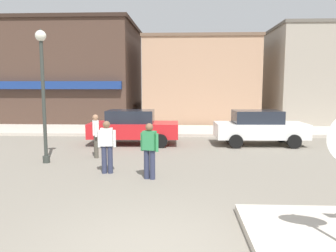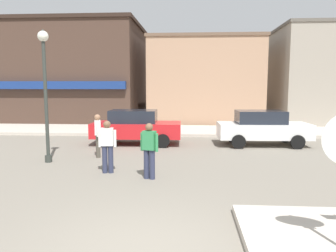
# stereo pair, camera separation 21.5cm
# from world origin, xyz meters

# --- Properties ---
(kerb_far) EXTENTS (80.00, 4.00, 0.15)m
(kerb_far) POSITION_xyz_m (0.00, 14.00, 0.07)
(kerb_far) COLOR beige
(kerb_far) RESTS_ON ground
(lamp_post) EXTENTS (0.36, 0.36, 4.54)m
(lamp_post) POSITION_xyz_m (-4.22, 6.04, 2.96)
(lamp_post) COLOR #333833
(lamp_post) RESTS_ON ground
(parked_car_nearest) EXTENTS (4.04, 1.95, 1.56)m
(parked_car_nearest) POSITION_xyz_m (-1.74, 9.78, 0.81)
(parked_car_nearest) COLOR red
(parked_car_nearest) RESTS_ON ground
(parked_car_second) EXTENTS (4.05, 1.98, 1.56)m
(parked_car_second) POSITION_xyz_m (3.96, 9.88, 0.81)
(parked_car_second) COLOR white
(parked_car_second) RESTS_ON ground
(pedestrian_crossing_near) EXTENTS (0.31, 0.55, 1.61)m
(pedestrian_crossing_near) POSITION_xyz_m (-2.70, 6.95, 0.87)
(pedestrian_crossing_near) COLOR #4C473D
(pedestrian_crossing_near) RESTS_ON ground
(pedestrian_crossing_far) EXTENTS (0.55, 0.32, 1.61)m
(pedestrian_crossing_far) POSITION_xyz_m (-0.43, 4.22, 0.87)
(pedestrian_crossing_far) COLOR #2D334C
(pedestrian_crossing_far) RESTS_ON ground
(pedestrian_kerb_side) EXTENTS (0.56, 0.26, 1.61)m
(pedestrian_kerb_side) POSITION_xyz_m (-1.78, 4.77, 0.87)
(pedestrian_kerb_side) COLOR #2D334C
(pedestrian_kerb_side) RESTS_ON ground
(building_corner_shop) EXTENTS (9.87, 8.40, 7.19)m
(building_corner_shop) POSITION_xyz_m (-7.94, 19.95, 3.60)
(building_corner_shop) COLOR #473328
(building_corner_shop) RESTS_ON ground
(building_storefront_left_near) EXTENTS (7.88, 7.42, 5.99)m
(building_storefront_left_near) POSITION_xyz_m (1.71, 19.98, 3.00)
(building_storefront_left_near) COLOR tan
(building_storefront_left_near) RESTS_ON ground
(building_storefront_left_mid) EXTENTS (7.27, 6.12, 6.66)m
(building_storefront_left_mid) POSITION_xyz_m (10.29, 18.74, 3.33)
(building_storefront_left_mid) COLOR #9E9384
(building_storefront_left_mid) RESTS_ON ground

